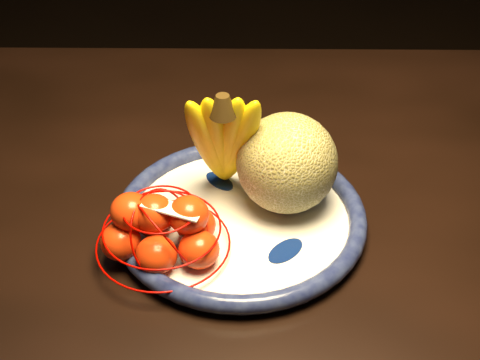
{
  "coord_description": "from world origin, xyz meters",
  "views": [
    {
      "loc": [
        0.22,
        -0.9,
        1.31
      ],
      "look_at": [
        0.23,
        -0.22,
        0.78
      ],
      "focal_mm": 50.0,
      "sensor_mm": 36.0,
      "label": 1
    }
  ],
  "objects_px": {
    "banana_bunch": "(224,136)",
    "mandarin_bag": "(162,229)",
    "cantaloupe": "(287,163)",
    "dining_table": "(100,217)",
    "fruit_bowl": "(240,217)"
  },
  "relations": [
    {
      "from": "cantaloupe",
      "to": "banana_bunch",
      "type": "relative_size",
      "value": 0.69
    },
    {
      "from": "cantaloupe",
      "to": "mandarin_bag",
      "type": "relative_size",
      "value": 0.63
    },
    {
      "from": "fruit_bowl",
      "to": "banana_bunch",
      "type": "relative_size",
      "value": 1.73
    },
    {
      "from": "banana_bunch",
      "to": "mandarin_bag",
      "type": "bearing_deg",
      "value": -124.14
    },
    {
      "from": "dining_table",
      "to": "mandarin_bag",
      "type": "bearing_deg",
      "value": -53.29
    },
    {
      "from": "dining_table",
      "to": "fruit_bowl",
      "type": "height_order",
      "value": "fruit_bowl"
    },
    {
      "from": "dining_table",
      "to": "banana_bunch",
      "type": "height_order",
      "value": "banana_bunch"
    },
    {
      "from": "mandarin_bag",
      "to": "dining_table",
      "type": "bearing_deg",
      "value": 124.96
    },
    {
      "from": "dining_table",
      "to": "fruit_bowl",
      "type": "distance_m",
      "value": 0.26
    },
    {
      "from": "cantaloupe",
      "to": "mandarin_bag",
      "type": "bearing_deg",
      "value": -150.14
    },
    {
      "from": "dining_table",
      "to": "fruit_bowl",
      "type": "bearing_deg",
      "value": -24.64
    },
    {
      "from": "dining_table",
      "to": "cantaloupe",
      "type": "distance_m",
      "value": 0.33
    },
    {
      "from": "cantaloupe",
      "to": "banana_bunch",
      "type": "distance_m",
      "value": 0.09
    },
    {
      "from": "dining_table",
      "to": "fruit_bowl",
      "type": "xyz_separation_m",
      "value": [
        0.22,
        -0.11,
        0.09
      ]
    },
    {
      "from": "dining_table",
      "to": "banana_bunch",
      "type": "bearing_deg",
      "value": -14.14
    }
  ]
}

